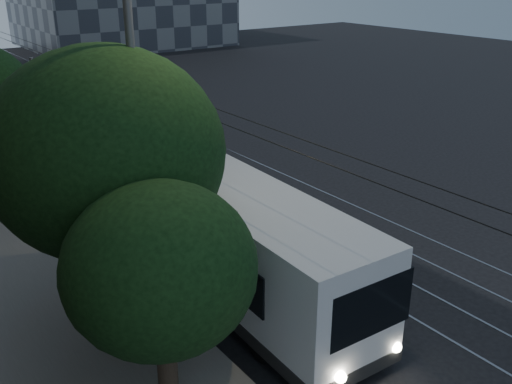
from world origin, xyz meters
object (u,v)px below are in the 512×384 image
object	(u,v)px
car_white_b	(5,128)
streetlamp_near	(150,77)
trolleybus	(214,223)
pickup_silver	(85,189)
car_white_a	(39,153)

from	to	relation	value
car_white_b	streetlamp_near	world-z (taller)	streetlamp_near
trolleybus	car_white_b	distance (m)	20.22
streetlamp_near	car_white_b	bearing A→B (deg)	87.15
pickup_silver	car_white_b	bearing A→B (deg)	94.31
trolleybus	streetlamp_near	world-z (taller)	streetlamp_near
trolleybus	car_white_a	xyz separation A→B (m)	(-1.40, 13.69, -1.04)
car_white_a	trolleybus	bearing A→B (deg)	-76.14
car_white_b	streetlamp_near	bearing A→B (deg)	-113.95
car_white_a	car_white_b	size ratio (longest dim) A/B	1.11
pickup_silver	car_white_a	xyz separation A→B (m)	(0.00, 6.14, -0.08)
trolleybus	car_white_b	size ratio (longest dim) A/B	3.21
trolleybus	pickup_silver	distance (m)	7.74
pickup_silver	streetlamp_near	bearing A→B (deg)	-92.54
pickup_silver	car_white_b	xyz separation A→B (m)	(0.00, 12.58, -0.26)
car_white_b	streetlamp_near	xyz separation A→B (m)	(-1.07, -21.46, 6.20)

